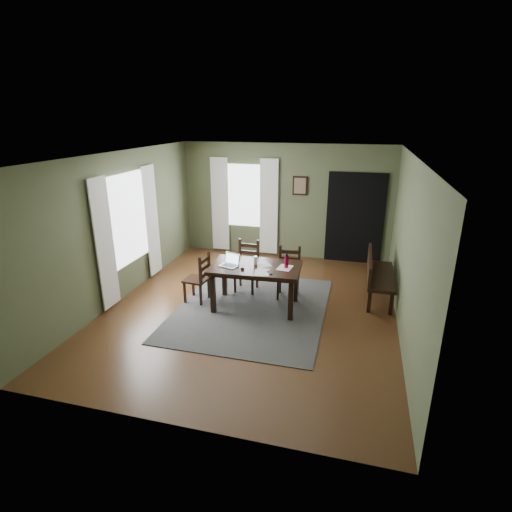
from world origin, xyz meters
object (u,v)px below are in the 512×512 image
(chair_back_right, at_px, (289,273))
(bench, at_px, (377,273))
(laptop, at_px, (230,263))
(dining_table, at_px, (256,271))
(water_bottle, at_px, (286,261))
(chair_end, at_px, (199,278))
(chair_back_left, at_px, (247,267))

(chair_back_right, xyz_separation_m, bench, (1.60, 0.36, 0.04))
(laptop, bearing_deg, dining_table, 30.27)
(chair_back_right, height_order, water_bottle, water_bottle)
(dining_table, distance_m, chair_back_right, 0.81)
(chair_end, bearing_deg, bench, 112.27)
(bench, distance_m, laptop, 2.76)
(dining_table, xyz_separation_m, chair_back_left, (-0.36, 0.71, -0.21))
(chair_back_right, bearing_deg, dining_table, -133.46)
(chair_back_right, height_order, bench, chair_back_right)
(bench, bearing_deg, chair_back_right, 102.69)
(chair_back_right, bearing_deg, laptop, -147.29)
(chair_end, relative_size, laptop, 2.51)
(laptop, height_order, water_bottle, water_bottle)
(bench, distance_m, water_bottle, 1.85)
(chair_end, xyz_separation_m, chair_back_right, (1.56, 0.63, 0.02))
(water_bottle, bearing_deg, bench, 30.34)
(dining_table, height_order, chair_back_left, chair_back_left)
(chair_back_left, xyz_separation_m, chair_back_right, (0.85, -0.11, -0.01))
(chair_back_left, distance_m, bench, 2.47)
(dining_table, relative_size, water_bottle, 6.40)
(chair_end, xyz_separation_m, bench, (3.17, 1.00, 0.05))
(chair_back_left, distance_m, laptop, 0.88)
(chair_end, height_order, chair_back_right, chair_back_right)
(bench, height_order, laptop, laptop)
(chair_back_left, relative_size, water_bottle, 3.91)
(dining_table, xyz_separation_m, chair_back_right, (0.49, 0.60, -0.23))
(chair_back_left, relative_size, chair_back_right, 1.03)
(chair_back_right, relative_size, water_bottle, 3.80)
(chair_end, relative_size, chair_back_right, 0.97)
(chair_back_left, bearing_deg, chair_back_right, -6.84)
(chair_end, distance_m, water_bottle, 1.68)
(laptop, xyz_separation_m, water_bottle, (0.97, 0.15, 0.06))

